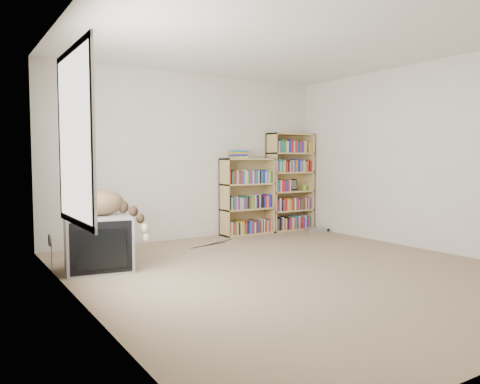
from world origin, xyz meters
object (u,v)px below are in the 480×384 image
crt_tv (98,243)px  cat (107,206)px  bookcase_tall (290,184)px  dvd_player (316,230)px  bookcase_short (247,200)px

crt_tv → cat: size_ratio=0.97×
cat → bookcase_tall: 3.69m
dvd_player → crt_tv: bearing=-148.4°
bookcase_short → bookcase_tall: bearing=-0.2°
cat → bookcase_short: size_ratio=0.65×
dvd_player → bookcase_tall: bearing=138.4°
crt_tv → bookcase_short: bookcase_short is taller
crt_tv → bookcase_short: size_ratio=0.63×
bookcase_tall → dvd_player: bookcase_tall is taller
crt_tv → cat: (0.10, -0.02, 0.40)m
crt_tv → cat: 0.41m
bookcase_short → cat: bearing=-155.2°
crt_tv → dvd_player: crt_tv is taller
crt_tv → bookcase_tall: bookcase_tall is taller
crt_tv → bookcase_short: 2.98m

